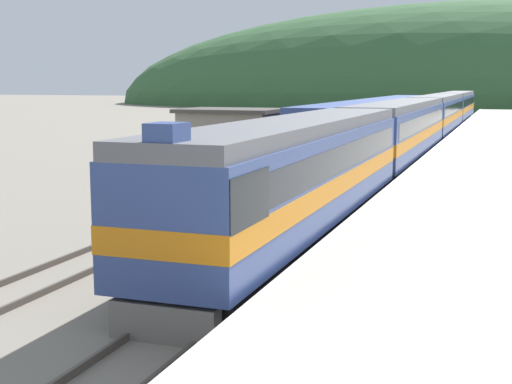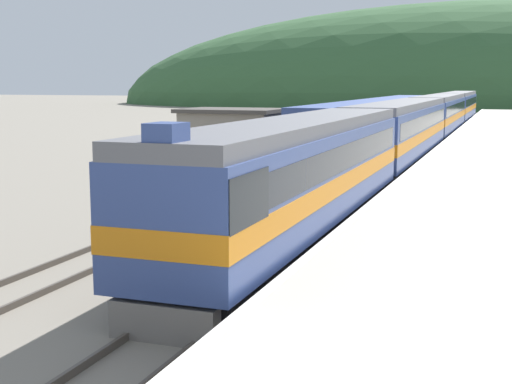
{
  "view_description": "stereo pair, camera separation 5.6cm",
  "coord_description": "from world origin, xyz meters",
  "px_view_note": "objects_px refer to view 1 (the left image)",
  "views": [
    {
      "loc": [
        6.15,
        4.15,
        5.02
      ],
      "look_at": [
        0.25,
        20.73,
        2.31
      ],
      "focal_mm": 50.0,
      "sensor_mm": 36.0,
      "label": 1
    },
    {
      "loc": [
        6.2,
        4.17,
        5.02
      ],
      "look_at": [
        0.25,
        20.73,
        2.31
      ],
      "focal_mm": 50.0,
      "sensor_mm": 36.0,
      "label": 2
    }
  ],
  "objects_px": {
    "carriage_second": "(401,131)",
    "carriage_fourth": "(457,107)",
    "siding_train": "(374,120)",
    "carriage_third": "(438,115)",
    "express_train_lead_car": "(297,176)"
  },
  "relations": [
    {
      "from": "express_train_lead_car",
      "to": "carriage_second",
      "type": "bearing_deg",
      "value": 90.0
    },
    {
      "from": "express_train_lead_car",
      "to": "carriage_fourth",
      "type": "xyz_separation_m",
      "value": [
        0.0,
        69.1,
        -0.01
      ]
    },
    {
      "from": "carriage_second",
      "to": "carriage_third",
      "type": "height_order",
      "value": "same"
    },
    {
      "from": "carriage_third",
      "to": "siding_train",
      "type": "height_order",
      "value": "carriage_third"
    },
    {
      "from": "carriage_fourth",
      "to": "siding_train",
      "type": "height_order",
      "value": "carriage_fourth"
    },
    {
      "from": "express_train_lead_car",
      "to": "siding_train",
      "type": "bearing_deg",
      "value": 96.88
    },
    {
      "from": "express_train_lead_car",
      "to": "carriage_second",
      "type": "height_order",
      "value": "express_train_lead_car"
    },
    {
      "from": "carriage_third",
      "to": "siding_train",
      "type": "relative_size",
      "value": 0.51
    },
    {
      "from": "express_train_lead_car",
      "to": "carriage_fourth",
      "type": "relative_size",
      "value": 0.85
    },
    {
      "from": "express_train_lead_car",
      "to": "carriage_fourth",
      "type": "distance_m",
      "value": 69.1
    },
    {
      "from": "carriage_second",
      "to": "carriage_fourth",
      "type": "xyz_separation_m",
      "value": [
        0.0,
        47.04,
        0.0
      ]
    },
    {
      "from": "carriage_second",
      "to": "carriage_fourth",
      "type": "distance_m",
      "value": 47.04
    },
    {
      "from": "express_train_lead_car",
      "to": "carriage_third",
      "type": "relative_size",
      "value": 0.85
    },
    {
      "from": "siding_train",
      "to": "carriage_third",
      "type": "bearing_deg",
      "value": 48.24
    },
    {
      "from": "carriage_second",
      "to": "carriage_third",
      "type": "bearing_deg",
      "value": 90.0
    }
  ]
}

